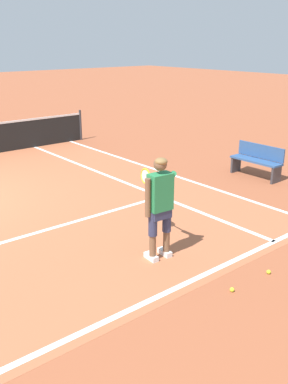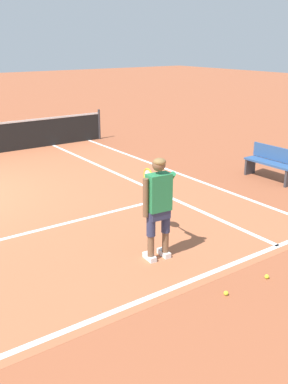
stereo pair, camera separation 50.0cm
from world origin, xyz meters
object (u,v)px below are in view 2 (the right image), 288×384
Objects in this scene: tennis_player at (158,202)px; tennis_ball_by_baseline at (267,277)px; courtside_bench at (271,163)px; tennis_ball_near_feet at (226,293)px.

tennis_ball_by_baseline is at bearing -57.49° from tennis_player.
tennis_player is at bearing -160.57° from courtside_bench.
tennis_ball_by_baseline is 0.05× the size of courtside_bench.
courtside_bench reaches higher than tennis_ball_near_feet.
tennis_ball_by_baseline is at bearing -2.20° from tennis_ball_near_feet.
courtside_bench is at bearing 38.87° from tennis_ball_by_baseline.
tennis_ball_near_feet is at bearing -85.45° from tennis_player.
tennis_player reaches higher than tennis_ball_by_baseline.
tennis_player reaches higher than tennis_ball_near_feet.
tennis_player is 25.95× the size of tennis_ball_by_baseline.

